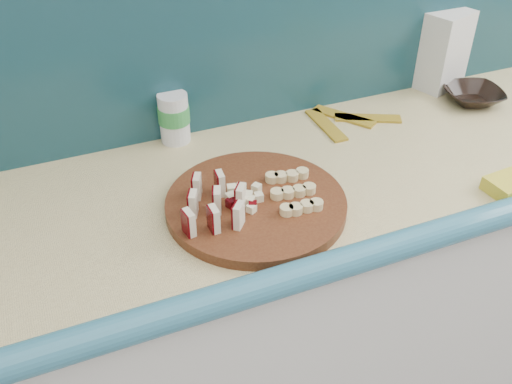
% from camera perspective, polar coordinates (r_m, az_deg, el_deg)
% --- Properties ---
extents(kitchen_counter, '(2.20, 0.63, 0.91)m').
position_cam_1_polar(kitchen_counter, '(1.67, 8.01, -10.11)').
color(kitchen_counter, silver).
rests_on(kitchen_counter, ground).
extents(backsplash, '(2.20, 0.02, 0.50)m').
position_cam_1_polar(backsplash, '(1.50, 4.69, 16.81)').
color(backsplash, teal).
rests_on(backsplash, kitchen_counter).
extents(cutting_board, '(0.44, 0.44, 0.02)m').
position_cam_1_polar(cutting_board, '(1.20, 0.00, -1.23)').
color(cutting_board, '#451D0E').
rests_on(cutting_board, kitchen_counter).
extents(apple_wedges, '(0.14, 0.16, 0.05)m').
position_cam_1_polar(apple_wedges, '(1.15, -4.29, -1.13)').
color(apple_wedges, beige).
rests_on(apple_wedges, cutting_board).
extents(apple_chunks, '(0.05, 0.06, 0.02)m').
position_cam_1_polar(apple_chunks, '(1.19, -1.16, -0.57)').
color(apple_chunks, '#FCF0C9').
rests_on(apple_chunks, cutting_board).
extents(banana_slices, '(0.12, 0.15, 0.02)m').
position_cam_1_polar(banana_slices, '(1.21, 3.80, 0.08)').
color(banana_slices, '#DAC385').
rests_on(banana_slices, cutting_board).
extents(brown_bowl, '(0.19, 0.19, 0.04)m').
position_cam_1_polar(brown_bowl, '(1.73, 20.88, 9.00)').
color(brown_bowl, black).
rests_on(brown_bowl, kitchen_counter).
extents(flour_bag, '(0.15, 0.13, 0.22)m').
position_cam_1_polar(flour_bag, '(1.76, 18.29, 13.29)').
color(flour_bag, silver).
rests_on(flour_bag, kitchen_counter).
extents(canister, '(0.08, 0.08, 0.13)m').
position_cam_1_polar(canister, '(1.43, -8.20, 7.44)').
color(canister, silver).
rests_on(canister, kitchen_counter).
extents(sponge, '(0.11, 0.08, 0.03)m').
position_cam_1_polar(sponge, '(1.37, 24.15, 0.67)').
color(sponge, yellow).
rests_on(sponge, kitchen_counter).
extents(banana_peel, '(0.23, 0.19, 0.01)m').
position_cam_1_polar(banana_peel, '(1.55, 8.98, 7.14)').
color(banana_peel, gold).
rests_on(banana_peel, kitchen_counter).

